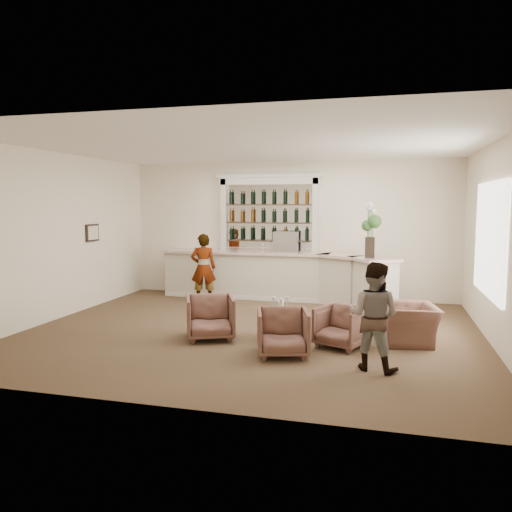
{
  "coord_description": "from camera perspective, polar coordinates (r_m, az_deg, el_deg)",
  "views": [
    {
      "loc": [
        2.31,
        -8.49,
        2.29
      ],
      "look_at": [
        -0.16,
        0.9,
        1.27
      ],
      "focal_mm": 35.0,
      "sensor_mm": 36.0,
      "label": 1
    }
  ],
  "objects": [
    {
      "name": "ground",
      "position": [
        9.09,
        -0.48,
        -8.57
      ],
      "size": [
        8.0,
        8.0,
        0.0
      ],
      "primitive_type": "plane",
      "color": "brown",
      "rests_on": "ground"
    },
    {
      "name": "room_shell",
      "position": [
        9.45,
        1.6,
        6.32
      ],
      "size": [
        8.04,
        7.02,
        3.32
      ],
      "color": "#F3E6CA",
      "rests_on": "ground"
    },
    {
      "name": "bar_counter",
      "position": [
        11.87,
        2.55,
        -2.3
      ],
      "size": [
        5.72,
        1.8,
        1.14
      ],
      "color": "beige",
      "rests_on": "ground"
    },
    {
      "name": "back_bar_alcove",
      "position": [
        12.23,
        1.45,
        4.8
      ],
      "size": [
        2.64,
        0.25,
        3.0
      ],
      "color": "white",
      "rests_on": "ground"
    },
    {
      "name": "cocktail_table",
      "position": [
        8.55,
        2.78,
        -7.79
      ],
      "size": [
        0.62,
        0.62,
        0.5
      ],
      "primitive_type": "cylinder",
      "color": "#48321F",
      "rests_on": "ground"
    },
    {
      "name": "sommelier",
      "position": [
        11.66,
        -6.04,
        -1.36
      ],
      "size": [
        0.68,
        0.55,
        1.6
      ],
      "primitive_type": "imported",
      "rotation": [
        0.0,
        0.0,
        3.47
      ],
      "color": "gray",
      "rests_on": "ground"
    },
    {
      "name": "guest",
      "position": [
        7.08,
        13.28,
        -6.7
      ],
      "size": [
        0.86,
        0.76,
        1.5
      ],
      "primitive_type": "imported",
      "rotation": [
        0.0,
        0.0,
        2.85
      ],
      "color": "gray",
      "rests_on": "ground"
    },
    {
      "name": "armchair_left",
      "position": [
        8.56,
        -5.25,
        -6.98
      ],
      "size": [
        1.04,
        1.05,
        0.74
      ],
      "primitive_type": "imported",
      "rotation": [
        0.0,
        0.0,
        0.4
      ],
      "color": "brown",
      "rests_on": "ground"
    },
    {
      "name": "armchair_center",
      "position": [
        7.62,
        3.08,
        -8.7
      ],
      "size": [
        0.94,
        0.95,
        0.71
      ],
      "primitive_type": "imported",
      "rotation": [
        0.0,
        0.0,
        0.28
      ],
      "color": "brown",
      "rests_on": "ground"
    },
    {
      "name": "armchair_right",
      "position": [
        8.16,
        9.72,
        -7.98
      ],
      "size": [
        0.92,
        0.94,
        0.66
      ],
      "primitive_type": "imported",
      "rotation": [
        0.0,
        0.0,
        -0.4
      ],
      "color": "brown",
      "rests_on": "ground"
    },
    {
      "name": "armchair_far",
      "position": [
        8.68,
        17.1,
        -7.4
      ],
      "size": [
        1.0,
        1.1,
        0.63
      ],
      "primitive_type": "imported",
      "rotation": [
        0.0,
        0.0,
        -1.4
      ],
      "color": "brown",
      "rests_on": "ground"
    },
    {
      "name": "espresso_machine",
      "position": [
        11.82,
        3.43,
        1.61
      ],
      "size": [
        0.59,
        0.51,
        0.49
      ],
      "primitive_type": "cube",
      "rotation": [
        0.0,
        0.0,
        0.07
      ],
      "color": "silver",
      "rests_on": "bar_counter"
    },
    {
      "name": "flower_vase",
      "position": [
        10.85,
        12.94,
        3.26
      ],
      "size": [
        0.31,
        0.31,
        1.17
      ],
      "color": "black",
      "rests_on": "bar_counter"
    },
    {
      "name": "wine_glass_bar_left",
      "position": [
        11.71,
        4.29,
        0.88
      ],
      "size": [
        0.07,
        0.07,
        0.21
      ],
      "primitive_type": null,
      "color": "white",
      "rests_on": "bar_counter"
    },
    {
      "name": "wine_glass_bar_right",
      "position": [
        11.9,
        0.75,
        0.98
      ],
      "size": [
        0.07,
        0.07,
        0.21
      ],
      "primitive_type": null,
      "color": "white",
      "rests_on": "bar_counter"
    },
    {
      "name": "wine_glass_tbl_a",
      "position": [
        8.52,
        2.04,
        -5.38
      ],
      "size": [
        0.07,
        0.07,
        0.21
      ],
      "primitive_type": null,
      "color": "white",
      "rests_on": "cocktail_table"
    },
    {
      "name": "wine_glass_tbl_b",
      "position": [
        8.53,
        3.57,
        -5.39
      ],
      "size": [
        0.07,
        0.07,
        0.21
      ],
      "primitive_type": null,
      "color": "white",
      "rests_on": "cocktail_table"
    },
    {
      "name": "wine_glass_tbl_c",
      "position": [
        8.34,
        2.88,
        -5.64
      ],
      "size": [
        0.07,
        0.07,
        0.21
      ],
      "primitive_type": null,
      "color": "white",
      "rests_on": "cocktail_table"
    },
    {
      "name": "napkin_holder",
      "position": [
        8.62,
        2.86,
        -5.57
      ],
      "size": [
        0.08,
        0.08,
        0.12
      ],
      "primitive_type": "cube",
      "color": "white",
      "rests_on": "cocktail_table"
    }
  ]
}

